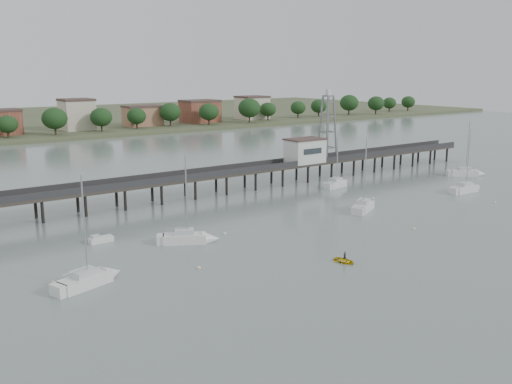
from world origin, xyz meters
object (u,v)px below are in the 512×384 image
(lattice_tower, at_px, (327,128))
(sailboat_e, at_px, (469,173))
(pier, at_px, (206,176))
(sailboat_f, at_px, (338,183))
(sailboat_d, at_px, (469,188))
(yellow_dinghy, at_px, (344,262))
(sailboat_a, at_px, (94,278))
(white_tender, at_px, (100,240))
(sailboat_c, at_px, (365,206))
(sailboat_b, at_px, (193,238))

(lattice_tower, xyz_separation_m, sailboat_e, (27.85, -17.77, -10.46))
(pier, relative_size, lattice_tower, 9.68)
(sailboat_f, bearing_deg, sailboat_d, -61.46)
(yellow_dinghy, bearing_deg, pier, 74.42)
(sailboat_a, height_order, sailboat_e, sailboat_a)
(sailboat_d, xyz_separation_m, white_tender, (-71.98, 10.52, -0.24))
(sailboat_f, bearing_deg, lattice_tower, 47.80)
(sailboat_a, height_order, sailboat_d, sailboat_a)
(sailboat_a, bearing_deg, sailboat_f, 4.03)
(sailboat_d, height_order, sailboat_e, sailboat_d)
(lattice_tower, distance_m, sailboat_f, 14.42)
(pier, bearing_deg, sailboat_c, -57.28)
(sailboat_e, distance_m, sailboat_c, 43.53)
(lattice_tower, bearing_deg, yellow_dinghy, -130.86)
(yellow_dinghy, bearing_deg, sailboat_d, 10.04)
(sailboat_b, height_order, sailboat_d, sailboat_d)
(sailboat_d, height_order, yellow_dinghy, sailboat_d)
(sailboat_d, xyz_separation_m, sailboat_f, (-17.32, 18.99, 0.01))
(sailboat_b, xyz_separation_m, sailboat_d, (61.50, -2.65, -0.00))
(lattice_tower, xyz_separation_m, sailboat_b, (-48.90, -25.08, -10.46))
(sailboat_b, relative_size, sailboat_d, 0.99)
(sailboat_c, bearing_deg, lattice_tower, 32.80)
(lattice_tower, height_order, sailboat_f, lattice_tower)
(pier, distance_m, sailboat_f, 28.35)
(sailboat_d, relative_size, yellow_dinghy, 4.43)
(sailboat_d, relative_size, sailboat_e, 1.01)
(sailboat_c, xyz_separation_m, yellow_dinghy, (-22.78, -17.81, -0.64))
(sailboat_d, distance_m, sailboat_c, 27.61)
(sailboat_a, relative_size, sailboat_e, 1.02)
(sailboat_b, xyz_separation_m, sailboat_e, (76.75, 7.31, 0.00))
(sailboat_f, bearing_deg, sailboat_e, -29.32)
(pier, height_order, sailboat_a, sailboat_a)
(sailboat_b, height_order, sailboat_e, sailboat_b)
(pier, xyz_separation_m, sailboat_a, (-34.32, -31.96, -3.15))
(sailboat_b, bearing_deg, lattice_tower, 56.04)
(pier, xyz_separation_m, sailboat_f, (26.78, -8.74, -3.15))
(sailboat_c, bearing_deg, pier, 95.60)
(sailboat_a, xyz_separation_m, white_tender, (6.45, 14.75, -0.24))
(sailboat_f, bearing_deg, sailboat_c, -134.76)
(pier, height_order, sailboat_b, sailboat_b)
(pier, distance_m, sailboat_e, 62.03)
(lattice_tower, bearing_deg, sailboat_a, -154.10)
(sailboat_a, relative_size, sailboat_f, 1.09)
(sailboat_d, xyz_separation_m, sailboat_e, (15.24, 9.96, 0.00))
(lattice_tower, relative_size, sailboat_c, 1.17)
(lattice_tower, relative_size, yellow_dinghy, 5.18)
(lattice_tower, height_order, yellow_dinghy, lattice_tower)
(white_tender, bearing_deg, sailboat_d, -8.81)
(sailboat_c, distance_m, white_tender, 45.26)
(pier, xyz_separation_m, white_tender, (-27.88, -17.21, -3.40))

